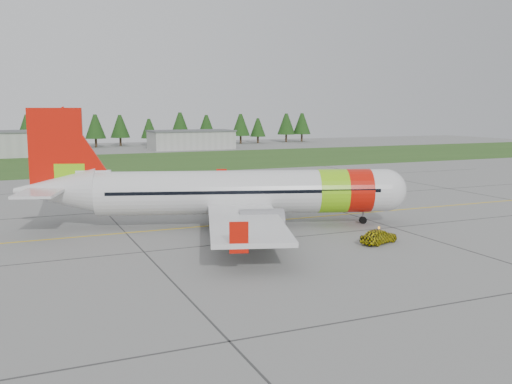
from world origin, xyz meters
name	(u,v)px	position (x,y,z in m)	size (l,w,h in m)	color
ground	(304,236)	(0.00, 0.00, 0.00)	(320.00, 320.00, 0.00)	gray
aircraft	(235,193)	(-4.22, 6.94, 3.42)	(37.95, 35.93, 11.85)	silver
follow_me_car	(379,222)	(4.65, -5.15, 1.94)	(1.56, 1.32, 3.89)	yellow
grass_strip	(131,162)	(0.00, 82.00, 0.01)	(320.00, 50.00, 0.03)	#30561E
taxi_guideline	(268,221)	(0.00, 8.00, 0.01)	(120.00, 0.25, 0.02)	gold
hangar_east	(191,140)	(25.00, 118.00, 2.60)	(24.00, 12.00, 5.20)	#A8A8A3
treeline	(95,131)	(0.00, 138.00, 5.00)	(160.00, 8.00, 10.00)	#1C3F14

